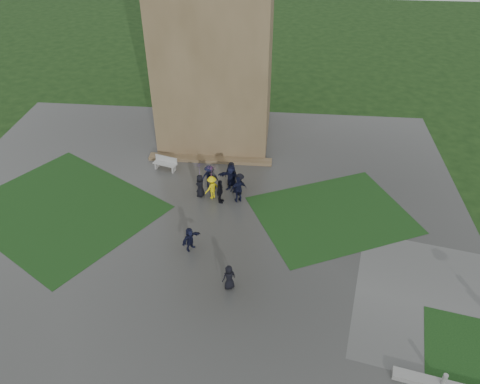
# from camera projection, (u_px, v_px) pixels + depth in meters

# --- Properties ---
(ground) EXTENTS (120.00, 120.00, 0.00)m
(ground) POSITION_uv_depth(u_px,v_px,m) (182.00, 263.00, 25.66)
(ground) COLOR black
(plaza) EXTENTS (34.00, 34.00, 0.02)m
(plaza) POSITION_uv_depth(u_px,v_px,m) (189.00, 238.00, 27.27)
(plaza) COLOR #373734
(plaza) RESTS_ON ground
(lawn_inset_left) EXTENTS (14.10, 13.46, 0.01)m
(lawn_inset_left) POSITION_uv_depth(u_px,v_px,m) (62.00, 209.00, 29.52)
(lawn_inset_left) COLOR #143512
(lawn_inset_left) RESTS_ON plaza
(lawn_inset_right) EXTENTS (11.12, 10.15, 0.01)m
(lawn_inset_right) POSITION_uv_depth(u_px,v_px,m) (333.00, 215.00, 29.04)
(lawn_inset_right) COLOR #143512
(lawn_inset_right) RESTS_ON plaza
(tower) EXTENTS (8.00, 8.00, 18.00)m
(tower) POSITION_uv_depth(u_px,v_px,m) (215.00, 18.00, 32.52)
(tower) COLOR brown
(tower) RESTS_ON ground
(tower_plinth) EXTENTS (9.00, 0.80, 0.22)m
(tower_plinth) POSITION_uv_depth(u_px,v_px,m) (210.00, 159.00, 34.15)
(tower_plinth) COLOR brown
(tower_plinth) RESTS_ON plaza
(bench) EXTENTS (1.77, 0.98, 0.98)m
(bench) POSITION_uv_depth(u_px,v_px,m) (165.00, 163.00, 32.98)
(bench) COLOR #ADADA8
(bench) RESTS_ON plaza
(visitor_cluster) EXTENTS (3.58, 3.01, 2.46)m
(visitor_cluster) POSITION_uv_depth(u_px,v_px,m) (222.00, 181.00, 30.31)
(visitor_cluster) COLOR black
(visitor_cluster) RESTS_ON plaza
(pedestrian_mid) EXTENTS (1.17, 1.40, 1.47)m
(pedestrian_mid) POSITION_uv_depth(u_px,v_px,m) (190.00, 239.00, 26.12)
(pedestrian_mid) COLOR black
(pedestrian_mid) RESTS_ON plaza
(pedestrian_near) EXTENTS (0.86, 0.78, 1.46)m
(pedestrian_near) POSITION_uv_depth(u_px,v_px,m) (229.00, 277.00, 23.75)
(pedestrian_near) COLOR black
(pedestrian_near) RESTS_ON plaza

